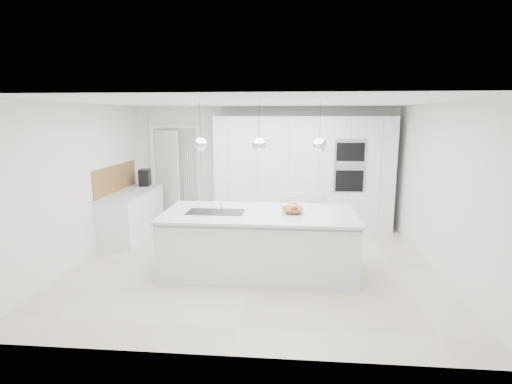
# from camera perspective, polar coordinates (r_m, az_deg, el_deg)

# --- Properties ---
(floor) EXTENTS (5.50, 5.50, 0.00)m
(floor) POSITION_cam_1_polar(r_m,az_deg,el_deg) (6.43, -0.24, -10.18)
(floor) COLOR beige
(floor) RESTS_ON ground
(wall_back) EXTENTS (5.50, 0.00, 5.50)m
(wall_back) POSITION_cam_1_polar(r_m,az_deg,el_deg) (8.56, 1.31, 3.72)
(wall_back) COLOR white
(wall_back) RESTS_ON ground
(wall_left) EXTENTS (0.00, 5.00, 5.00)m
(wall_left) POSITION_cam_1_polar(r_m,az_deg,el_deg) (6.91, -23.58, 1.14)
(wall_left) COLOR white
(wall_left) RESTS_ON ground
(ceiling) EXTENTS (5.50, 5.50, 0.00)m
(ceiling) POSITION_cam_1_polar(r_m,az_deg,el_deg) (6.01, -0.26, 12.69)
(ceiling) COLOR white
(ceiling) RESTS_ON wall_back
(tall_cabinets) EXTENTS (3.60, 0.60, 2.30)m
(tall_cabinets) POSITION_cam_1_polar(r_m,az_deg,el_deg) (8.26, 6.72, 2.69)
(tall_cabinets) COLOR white
(tall_cabinets) RESTS_ON floor
(oven_stack) EXTENTS (0.62, 0.04, 1.05)m
(oven_stack) POSITION_cam_1_polar(r_m,az_deg,el_deg) (8.01, 13.27, 3.67)
(oven_stack) COLOR #A5A5A8
(oven_stack) RESTS_ON tall_cabinets
(doorway_frame) EXTENTS (1.11, 0.08, 2.13)m
(doorway_frame) POSITION_cam_1_polar(r_m,az_deg,el_deg) (8.91, -11.34, 2.32)
(doorway_frame) COLOR white
(doorway_frame) RESTS_ON floor
(hallway_door) EXTENTS (0.76, 0.38, 2.00)m
(hallway_door) POSITION_cam_1_polar(r_m,az_deg,el_deg) (8.94, -12.96, 2.15)
(hallway_door) COLOR white
(hallway_door) RESTS_ON floor
(radiator) EXTENTS (0.32, 0.04, 1.40)m
(radiator) POSITION_cam_1_polar(r_m,az_deg,el_deg) (8.84, -9.33, 1.18)
(radiator) COLOR white
(radiator) RESTS_ON floor
(left_base_cabinets) EXTENTS (0.60, 1.80, 0.86)m
(left_base_cabinets) POSITION_cam_1_polar(r_m,az_deg,el_deg) (8.01, -17.18, -3.23)
(left_base_cabinets) COLOR white
(left_base_cabinets) RESTS_ON floor
(left_worktop) EXTENTS (0.62, 1.82, 0.04)m
(left_worktop) POSITION_cam_1_polar(r_m,az_deg,el_deg) (7.91, -17.36, -0.06)
(left_worktop) COLOR silver
(left_worktop) RESTS_ON left_base_cabinets
(oak_backsplash) EXTENTS (0.02, 1.80, 0.50)m
(oak_backsplash) POSITION_cam_1_polar(r_m,az_deg,el_deg) (7.98, -19.38, 1.87)
(oak_backsplash) COLOR olive
(oak_backsplash) RESTS_ON wall_left
(island_base) EXTENTS (2.80, 1.20, 0.86)m
(island_base) POSITION_cam_1_polar(r_m,az_deg,el_deg) (6.00, 0.45, -7.39)
(island_base) COLOR white
(island_base) RESTS_ON floor
(island_worktop) EXTENTS (2.84, 1.40, 0.04)m
(island_worktop) POSITION_cam_1_polar(r_m,az_deg,el_deg) (5.92, 0.49, -3.10)
(island_worktop) COLOR silver
(island_worktop) RESTS_ON island_base
(island_sink) EXTENTS (0.84, 0.44, 0.18)m
(island_sink) POSITION_cam_1_polar(r_m,az_deg,el_deg) (5.97, -5.79, -3.62)
(island_sink) COLOR #3F3F42
(island_sink) RESTS_ON island_worktop
(island_tap) EXTENTS (0.02, 0.02, 0.30)m
(island_tap) POSITION_cam_1_polar(r_m,az_deg,el_deg) (6.10, -5.02, -1.08)
(island_tap) COLOR white
(island_tap) RESTS_ON island_worktop
(pendant_left) EXTENTS (0.20, 0.20, 0.20)m
(pendant_left) POSITION_cam_1_polar(r_m,az_deg,el_deg) (5.84, -7.93, 6.75)
(pendant_left) COLOR white
(pendant_left) RESTS_ON ceiling
(pendant_mid) EXTENTS (0.20, 0.20, 0.20)m
(pendant_mid) POSITION_cam_1_polar(r_m,az_deg,el_deg) (5.71, 0.47, 6.77)
(pendant_mid) COLOR white
(pendant_mid) RESTS_ON ceiling
(pendant_right) EXTENTS (0.20, 0.20, 0.20)m
(pendant_right) POSITION_cam_1_polar(r_m,az_deg,el_deg) (5.71, 9.06, 6.63)
(pendant_right) COLOR white
(pendant_right) RESTS_ON ceiling
(fruit_bowl) EXTENTS (0.33, 0.33, 0.08)m
(fruit_bowl) POSITION_cam_1_polar(r_m,az_deg,el_deg) (5.88, 5.27, -2.65)
(fruit_bowl) COLOR olive
(fruit_bowl) RESTS_ON island_worktop
(espresso_machine) EXTENTS (0.25, 0.34, 0.33)m
(espresso_machine) POSITION_cam_1_polar(r_m,az_deg,el_deg) (8.49, -15.60, 2.01)
(espresso_machine) COLOR black
(espresso_machine) RESTS_ON left_worktop
(bar_stool_left) EXTENTS (0.41, 0.51, 1.01)m
(bar_stool_left) POSITION_cam_1_polar(r_m,az_deg,el_deg) (6.85, 5.33, -4.48)
(bar_stool_left) COLOR white
(bar_stool_left) RESTS_ON floor
(bar_stool_right) EXTENTS (0.43, 0.53, 1.00)m
(bar_stool_right) POSITION_cam_1_polar(r_m,az_deg,el_deg) (6.94, 8.65, -4.39)
(bar_stool_right) COLOR white
(bar_stool_right) RESTS_ON floor
(apple_a) EXTENTS (0.08, 0.08, 0.08)m
(apple_a) POSITION_cam_1_polar(r_m,az_deg,el_deg) (5.87, 5.62, -2.38)
(apple_a) COLOR #A02B14
(apple_a) RESTS_ON fruit_bowl
(apple_b) EXTENTS (0.08, 0.08, 0.08)m
(apple_b) POSITION_cam_1_polar(r_m,az_deg,el_deg) (5.83, 5.41, -2.45)
(apple_b) COLOR #A02B14
(apple_b) RESTS_ON fruit_bowl
(apple_c) EXTENTS (0.07, 0.07, 0.07)m
(apple_c) POSITION_cam_1_polar(r_m,az_deg,el_deg) (5.90, 5.57, -2.34)
(apple_c) COLOR #A02B14
(apple_c) RESTS_ON fruit_bowl
(banana_bunch) EXTENTS (0.22, 0.16, 0.20)m
(banana_bunch) POSITION_cam_1_polar(r_m,az_deg,el_deg) (5.84, 5.21, -2.04)
(banana_bunch) COLOR yellow
(banana_bunch) RESTS_ON fruit_bowl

